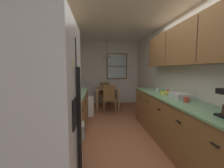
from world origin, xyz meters
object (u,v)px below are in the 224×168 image
Objects in this scene: trash_bin at (88,106)px; storage_canister at (65,95)px; stove_range at (56,140)px; fruit_bowl at (166,92)px; refrigerator at (35,130)px; mug_by_coffeemaker at (186,100)px; dining_chair_near at (109,98)px; table_serving_bowl at (110,87)px; dining_table at (107,91)px; mug_spare at (158,89)px; dining_chair_far at (104,92)px; microwave_over_range at (43,53)px; dish_rack at (180,96)px.

trash_bin is 3.77× the size of storage_canister.
stove_range reaches higher than fruit_bowl.
refrigerator is 15.71× the size of mug_by_coffeemaker.
table_serving_bowl is at bearing 83.44° from dining_chair_near.
mug_spare is (1.10, -1.91, 0.32)m from dining_table.
trash_bin is at bearing 85.46° from refrigerator.
fruit_bowl reaches higher than table_serving_bowl.
fruit_bowl is (1.07, -1.74, 0.44)m from dining_chair_near.
refrigerator is 3.27m from trash_bin.
mug_by_coffeemaker is at bearing -93.31° from fruit_bowl.
mug_by_coffeemaker reaches higher than dining_chair_far.
dining_chair_far is 5.69× the size of storage_canister.
dining_table is 5.11× the size of storage_canister.
dining_chair_far is 3.21m from fruit_bowl.
microwave_over_range is at bearing -107.50° from dining_table.
refrigerator is 3.07× the size of trash_bin.
mug_by_coffeemaker is at bearing 5.52° from stove_range.
mug_spare is at bearing -65.17° from dining_chair_far.
dining_chair_near is at bearing -87.97° from dining_table.
dish_rack is (0.07, 0.29, 0.01)m from mug_by_coffeemaker.
storage_canister is (-0.30, -1.83, 0.68)m from trash_bin.
dining_chair_near is 5.69× the size of storage_canister.
table_serving_bowl is (0.75, 0.93, 0.48)m from trash_bin.
dining_chair_far is 1.51× the size of trash_bin.
mug_by_coffeemaker is at bearing 24.99° from refrigerator.
trash_bin is 1.75× the size of dish_rack.
dining_chair_near is 1.74m from mug_spare.
microwave_over_range reaches higher than dining_chair_far.
microwave_over_range is 1.84× the size of dish_rack.
dining_chair_near is at bearing 20.00° from trash_bin.
dining_table is at bearing -142.24° from table_serving_bowl.
refrigerator is at bearing -149.28° from dish_rack.
stove_range is 0.82m from storage_canister.
dining_chair_near is 4.16× the size of table_serving_bowl.
dining_chair_far reaches higher than dining_table.
dish_rack is 3.11m from table_serving_bowl.
dining_table is 6.81× the size of mug_spare.
table_serving_bowl reaches higher than dining_table.
dish_rack reaches higher than table_serving_bowl.
dining_chair_far is 2.81m from mug_spare.
refrigerator is at bearing -132.98° from mug_spare.
mug_by_coffeemaker is (2.09, 0.19, -0.69)m from microwave_over_range.
stove_range is 2.30m from fruit_bowl.
stove_range is 6.96× the size of storage_canister.
mug_by_coffeemaker is at bearing 5.22° from microwave_over_range.
storage_canister reaches higher than dish_rack.
fruit_bowl reaches higher than mug_spare.
fruit_bowl is (-0.01, -0.44, -0.01)m from mug_spare.
dish_rack reaches higher than dining_chair_far.
table_serving_bowl is at bearing 73.07° from stove_range.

